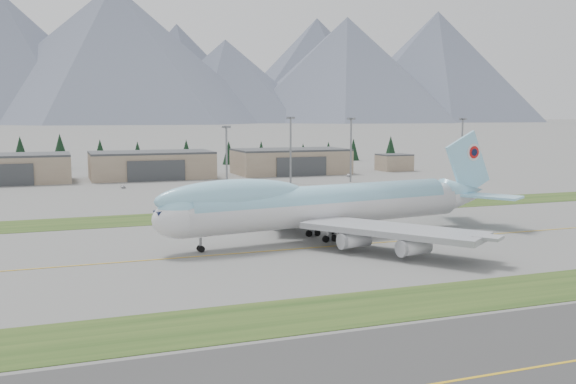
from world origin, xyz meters
name	(u,v)px	position (x,y,z in m)	size (l,w,h in m)	color
ground	(341,246)	(0.00, 0.00, 0.00)	(7000.00, 7000.00, 0.00)	slate
grass_strip_near	(456,297)	(0.00, -38.00, 0.00)	(400.00, 14.00, 0.08)	#234117
grass_strip_far	(268,213)	(0.00, 45.00, 0.00)	(400.00, 18.00, 0.08)	#234117
taxiway_line_main	(341,246)	(0.00, 0.00, 0.00)	(400.00, 0.40, 0.02)	gold
boeing_747_freighter	(325,204)	(-0.11, 7.64, 7.16)	(82.83, 70.51, 21.73)	silver
hangar_left	(3,169)	(-70.00, 149.90, 5.39)	(48.00, 26.60, 10.80)	gray
hangar_center	(151,165)	(-15.00, 149.90, 5.39)	(48.00, 26.60, 10.80)	gray
hangar_right	(291,161)	(45.00, 149.90, 5.39)	(48.00, 26.60, 10.80)	gray
control_shed	(394,162)	(95.00, 148.00, 3.80)	(14.00, 12.00, 7.60)	gray
floodlight_masts	(338,139)	(48.90, 109.18, 16.47)	(99.62, 8.80, 24.71)	gray
service_vehicle_a	(123,188)	(-29.62, 117.14, 0.00)	(1.41, 3.50, 1.19)	silver
service_vehicle_b	(240,183)	(13.14, 118.14, 0.00)	(1.40, 3.99, 1.31)	yellow
service_vehicle_c	(349,177)	(62.78, 128.60, 0.00)	(1.45, 3.57, 1.04)	silver
conifer_belt	(139,153)	(-12.45, 211.72, 6.91)	(263.82, 14.75, 16.66)	black
mountain_ridge_front	(55,58)	(-37.43, 2197.81, 214.49)	(4233.14, 1183.96, 464.42)	#464D5E
mountain_ridge_rear	(77,63)	(57.59, 2900.00, 256.52)	(4467.73, 1064.80, 532.40)	#464D5E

